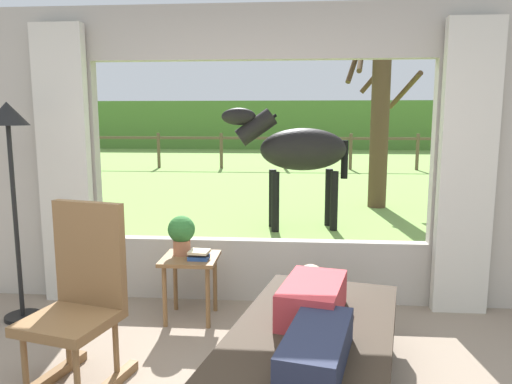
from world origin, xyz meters
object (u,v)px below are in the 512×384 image
recliner_sofa (313,359)px  floor_lamp_left (10,146)px  potted_plant (182,232)px  book_stack (199,255)px  reclining_person (314,313)px  pasture_tree (380,111)px  side_table (190,268)px  horse (298,150)px  rocking_chair (80,298)px

recliner_sofa → floor_lamp_left: (-2.32, 0.90, 1.19)m
potted_plant → book_stack: potted_plant is taller
potted_plant → book_stack: size_ratio=1.81×
reclining_person → floor_lamp_left: floor_lamp_left is taller
reclining_person → pasture_tree: pasture_tree is taller
reclining_person → floor_lamp_left: 2.66m
side_table → floor_lamp_left: 1.69m
recliner_sofa → reclining_person: size_ratio=1.30×
book_stack → floor_lamp_left: 1.69m
side_table → potted_plant: size_ratio=1.63×
reclining_person → floor_lamp_left: size_ratio=0.82×
reclining_person → pasture_tree: (1.37, 6.12, 1.20)m
horse → floor_lamp_left: bearing=136.1°
recliner_sofa → potted_plant: size_ratio=5.80×
side_table → floor_lamp_left: size_ratio=0.30×
reclining_person → horse: (-0.08, 4.27, 0.63)m
rocking_chair → side_table: 1.11m
side_table → potted_plant: 0.29m
recliner_sofa → book_stack: bearing=144.9°
side_table → pasture_tree: (2.31, 5.05, 1.30)m
reclining_person → floor_lamp_left: bearing=170.5°
potted_plant → horse: 3.31m
rocking_chair → book_stack: (0.54, 0.94, 0.01)m
reclining_person → book_stack: reclining_person is taller
rocking_chair → potted_plant: size_ratio=3.50×
reclining_person → pasture_tree: bearing=90.2°
side_table → book_stack: book_stack is taller
recliner_sofa → horse: size_ratio=1.02×
reclining_person → horse: 4.31m
side_table → pasture_tree: pasture_tree is taller
reclining_person → potted_plant: bearing=145.2°
potted_plant → floor_lamp_left: bearing=-172.4°
potted_plant → pasture_tree: size_ratio=0.10×
recliner_sofa → potted_plant: (-1.03, 1.07, 0.48)m
reclining_person → book_stack: (-0.86, 1.00, 0.03)m
potted_plant → pasture_tree: 5.63m
recliner_sofa → pasture_tree: size_ratio=0.57×
rocking_chair → side_table: rocking_chair is taller
reclining_person → pasture_tree: 6.38m
rocking_chair → horse: 4.45m
rocking_chair → pasture_tree: bearing=79.6°
pasture_tree → horse: bearing=-128.0°
recliner_sofa → rocking_chair: 1.44m
reclining_person → recliner_sofa: bearing=102.7°
side_table → reclining_person: bearing=-48.3°
recliner_sofa → rocking_chair: (-1.40, 0.01, 0.33)m
floor_lamp_left → pasture_tree: (3.68, 5.17, 0.32)m
floor_lamp_left → book_stack: bearing=2.0°
book_stack → floor_lamp_left: bearing=-178.0°
potted_plant → floor_lamp_left: floor_lamp_left is taller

